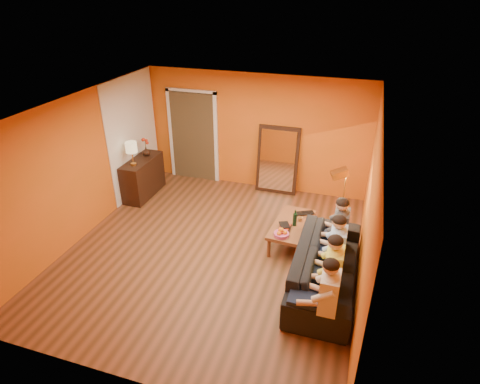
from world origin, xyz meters
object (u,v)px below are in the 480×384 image
(sofa, at_px, (326,266))
(vase, at_px, (146,151))
(floor_lamp, at_px, (342,208))
(mirror_frame, at_px, (278,160))
(tumbler, at_px, (300,219))
(laptop, at_px, (305,215))
(sideboard, at_px, (143,177))
(dog, at_px, (308,279))
(wine_bottle, at_px, (295,218))
(table_lamp, at_px, (132,154))
(coffee_table, at_px, (291,233))
(person_mid_left, at_px, (333,272))
(person_mid_right, at_px, (337,250))
(person_far_left, at_px, (328,298))
(person_far_right, at_px, (340,231))

(sofa, height_order, vase, vase)
(floor_lamp, bearing_deg, mirror_frame, 114.65)
(floor_lamp, relative_size, tumbler, 16.20)
(floor_lamp, height_order, laptop, floor_lamp)
(sideboard, xyz_separation_m, vase, (0.00, 0.25, 0.52))
(laptop, bearing_deg, mirror_frame, 92.37)
(sofa, xyz_separation_m, dog, (-0.21, -0.36, -0.02))
(sofa, relative_size, vase, 12.61)
(wine_bottle, distance_m, vase, 3.77)
(table_lamp, relative_size, tumbler, 5.74)
(coffee_table, xyz_separation_m, floor_lamp, (0.82, 0.30, 0.51))
(table_lamp, height_order, person_mid_left, table_lamp)
(table_lamp, height_order, vase, table_lamp)
(sideboard, relative_size, tumbler, 13.28)
(mirror_frame, relative_size, tumbler, 17.10)
(vase, bearing_deg, person_mid_right, -24.28)
(sideboard, bearing_deg, person_mid_right, -21.50)
(tumbler, relative_size, laptop, 0.25)
(mirror_frame, relative_size, laptop, 4.28)
(person_far_left, xyz_separation_m, vase, (-4.37, 3.07, 0.33))
(dog, distance_m, wine_bottle, 1.36)
(person_far_left, bearing_deg, table_lamp, 150.02)
(sideboard, distance_m, tumbler, 3.71)
(floor_lamp, xyz_separation_m, tumbler, (-0.70, -0.18, -0.26))
(floor_lamp, bearing_deg, tumbler, 175.75)
(mirror_frame, bearing_deg, sideboard, -158.84)
(person_mid_right, bearing_deg, laptop, 119.25)
(person_mid_left, height_order, vase, person_mid_left)
(sideboard, xyz_separation_m, floor_lamp, (4.34, -0.57, 0.29))
(person_mid_right, bearing_deg, coffee_table, 135.08)
(tumbler, distance_m, vase, 3.80)
(sideboard, height_order, wine_bottle, sideboard)
(wine_bottle, height_order, tumbler, wine_bottle)
(sofa, relative_size, person_mid_right, 1.95)
(person_far_right, bearing_deg, sideboard, 165.00)
(dog, xyz_separation_m, tumbler, (-0.39, 1.43, 0.13))
(person_far_right, relative_size, wine_bottle, 3.94)
(sideboard, relative_size, dog, 1.78)
(person_mid_right, xyz_separation_m, tumbler, (-0.73, 0.97, -0.15))
(person_far_left, bearing_deg, laptop, 106.29)
(coffee_table, xyz_separation_m, person_far_left, (0.85, -1.95, 0.40))
(wine_bottle, distance_m, tumbler, 0.22)
(person_mid_left, bearing_deg, mirror_frame, 115.24)
(person_far_left, distance_m, person_mid_left, 0.55)
(coffee_table, relative_size, tumbler, 13.73)
(person_far_left, xyz_separation_m, person_mid_left, (0.00, 0.55, 0.00))
(dog, distance_m, person_mid_left, 0.45)
(coffee_table, distance_m, dog, 1.41)
(person_mid_right, height_order, vase, person_mid_right)
(table_lamp, relative_size, person_mid_left, 0.42)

